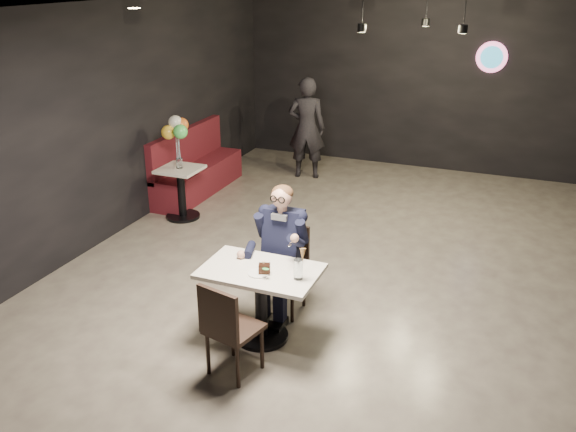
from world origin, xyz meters
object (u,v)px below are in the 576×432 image
at_px(seated_man, 283,249).
at_px(balloon_vase, 179,163).
at_px(chair_far, 283,271).
at_px(passerby, 307,128).
at_px(chair_near, 234,327).
at_px(booth_bench, 198,162).
at_px(main_table, 261,304).
at_px(sundae_glass, 298,269).
at_px(side_table, 182,195).

xyz_separation_m(seated_man, balloon_vase, (-2.33, 1.85, 0.10)).
bearing_deg(balloon_vase, chair_far, -38.46).
relative_size(balloon_vase, passerby, 0.08).
relative_size(chair_near, booth_bench, 0.45).
distance_m(main_table, chair_near, 0.58).
bearing_deg(balloon_vase, passerby, 67.38).
distance_m(sundae_glass, side_table, 3.69).
relative_size(chair_far, seated_man, 0.64).
relative_size(chair_far, sundae_glass, 4.82).
height_order(side_table, balloon_vase, balloon_vase).
xyz_separation_m(chair_near, booth_bench, (-2.63, 3.97, 0.06)).
distance_m(balloon_vase, passerby, 2.62).
bearing_deg(chair_near, side_table, 141.27).
relative_size(chair_near, seated_man, 0.64).
bearing_deg(chair_far, passerby, 107.17).
distance_m(chair_far, booth_bench, 3.87).
distance_m(chair_near, side_table, 3.77).
height_order(booth_bench, passerby, passerby).
distance_m(sundae_glass, booth_bench, 4.59).
bearing_deg(chair_far, side_table, 141.54).
bearing_deg(passerby, chair_near, 91.00).
relative_size(main_table, sundae_glass, 5.76).
xyz_separation_m(booth_bench, side_table, (0.30, -1.00, -0.17)).
distance_m(chair_near, sundae_glass, 0.76).
bearing_deg(main_table, balloon_vase, 134.13).
xyz_separation_m(main_table, seated_man, (0.00, 0.55, 0.34)).
bearing_deg(sundae_glass, booth_bench, 131.27).
bearing_deg(passerby, main_table, 92.55).
height_order(seated_man, balloon_vase, seated_man).
relative_size(seated_man, balloon_vase, 10.14).
distance_m(chair_far, sundae_glass, 0.81).
bearing_deg(booth_bench, chair_near, -56.50).
bearing_deg(booth_bench, balloon_vase, -73.30).
height_order(chair_near, balloon_vase, chair_near).
xyz_separation_m(sundae_glass, booth_bench, (-3.02, 3.44, -0.33)).
distance_m(sundae_glass, passerby, 5.15).
relative_size(booth_bench, side_table, 2.95).
xyz_separation_m(chair_near, seated_man, (0.00, 1.12, 0.26)).
bearing_deg(main_table, passerby, 105.31).
distance_m(main_table, booth_bench, 4.30).
distance_m(side_table, balloon_vase, 0.47).
bearing_deg(balloon_vase, main_table, -45.87).
bearing_deg(sundae_glass, chair_near, -126.84).
bearing_deg(passerby, balloon_vase, 54.63).
height_order(sundae_glass, balloon_vase, sundae_glass).
distance_m(main_table, passerby, 5.01).
bearing_deg(passerby, seated_man, 94.42).
relative_size(seated_man, sundae_glass, 7.54).
relative_size(sundae_glass, side_table, 0.27).
relative_size(seated_man, side_table, 2.05).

